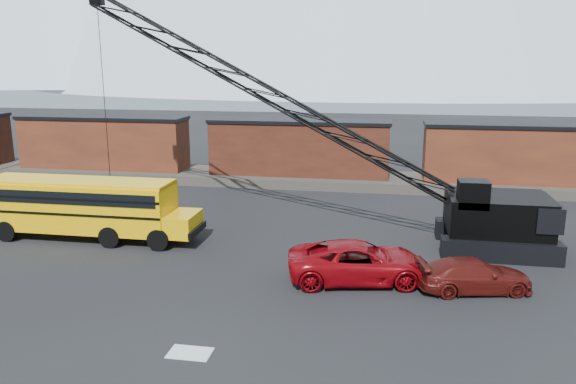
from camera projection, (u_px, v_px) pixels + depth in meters
name	position (u px, v px, depth m)	size (l,w,h in m)	color
ground	(213.00, 301.00, 22.14)	(160.00, 160.00, 0.00)	black
gravel_berm	(299.00, 179.00, 43.13)	(120.00, 5.00, 0.70)	#4B443D
boxcar_west_near	(104.00, 142.00, 45.30)	(13.70, 3.10, 4.17)	#441D13
boxcar_mid	(299.00, 148.00, 42.58)	(13.70, 3.10, 4.17)	#4C2015
boxcar_east_near	(521.00, 154.00, 39.86)	(13.70, 3.10, 4.17)	#441D13
snow_patch	(190.00, 353.00, 18.22)	(1.40, 0.90, 0.02)	silver
school_bus	(86.00, 206.00, 29.45)	(11.65, 2.65, 3.19)	#E6A904
red_pickup	(359.00, 262.00, 24.01)	(2.82, 6.12, 1.70)	maroon
maroon_suv	(474.00, 275.00, 22.99)	(1.89, 4.66, 1.35)	#4D110D
crawler_crane	(280.00, 101.00, 29.51)	(24.95, 4.93, 13.03)	black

